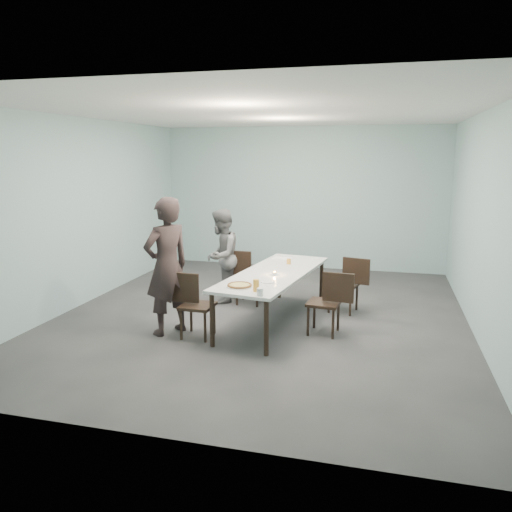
% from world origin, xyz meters
% --- Properties ---
extents(ground, '(7.00, 7.00, 0.00)m').
position_xyz_m(ground, '(0.00, 0.00, 0.00)').
color(ground, '#333335').
rests_on(ground, ground).
extents(room_shell, '(6.02, 7.02, 3.01)m').
position_xyz_m(room_shell, '(0.00, 0.00, 2.03)').
color(room_shell, '#97BBBF').
rests_on(room_shell, ground).
extents(table, '(1.27, 2.70, 0.75)m').
position_xyz_m(table, '(0.23, -0.25, 0.69)').
color(table, white).
rests_on(table, ground).
extents(chair_near_left, '(0.61, 0.43, 0.87)m').
position_xyz_m(chair_near_left, '(-0.70, -1.10, 0.50)').
color(chair_near_left, black).
rests_on(chair_near_left, ground).
extents(chair_far_left, '(0.62, 0.43, 0.87)m').
position_xyz_m(chair_far_left, '(-0.43, 0.57, 0.50)').
color(chair_far_left, black).
rests_on(chair_far_left, ground).
extents(chair_near_right, '(0.63, 0.46, 0.87)m').
position_xyz_m(chair_near_right, '(1.08, -0.56, 0.50)').
color(chair_near_right, black).
rests_on(chair_near_right, ground).
extents(chair_far_right, '(0.65, 0.50, 0.87)m').
position_xyz_m(chair_far_right, '(1.25, 0.49, 0.50)').
color(chair_far_right, black).
rests_on(chair_far_right, ground).
extents(diner_near, '(0.74, 0.82, 1.87)m').
position_xyz_m(diner_near, '(-1.06, -1.06, 0.94)').
color(diner_near, black).
rests_on(diner_near, ground).
extents(diner_far, '(0.61, 0.77, 1.55)m').
position_xyz_m(diner_far, '(-0.84, 0.56, 0.77)').
color(diner_far, slate).
rests_on(diner_far, ground).
extents(pizza, '(0.34, 0.34, 0.04)m').
position_xyz_m(pizza, '(-0.01, -1.16, 0.77)').
color(pizza, white).
rests_on(pizza, table).
extents(side_plate, '(0.18, 0.18, 0.01)m').
position_xyz_m(side_plate, '(0.28, -0.85, 0.76)').
color(side_plate, white).
rests_on(side_plate, table).
extents(beer_glass, '(0.08, 0.08, 0.15)m').
position_xyz_m(beer_glass, '(0.25, -1.32, 0.82)').
color(beer_glass, gold).
rests_on(beer_glass, table).
extents(water_tumbler, '(0.08, 0.08, 0.09)m').
position_xyz_m(water_tumbler, '(0.34, -1.49, 0.80)').
color(water_tumbler, silver).
rests_on(water_tumbler, table).
extents(tealight, '(0.06, 0.06, 0.05)m').
position_xyz_m(tealight, '(0.28, -0.42, 0.77)').
color(tealight, silver).
rests_on(tealight, table).
extents(amber_tumbler, '(0.07, 0.07, 0.08)m').
position_xyz_m(amber_tumbler, '(0.33, 0.34, 0.79)').
color(amber_tumbler, gold).
rests_on(amber_tumbler, table).
extents(menu, '(0.33, 0.26, 0.01)m').
position_xyz_m(menu, '(0.15, 0.72, 0.75)').
color(menu, silver).
rests_on(menu, table).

